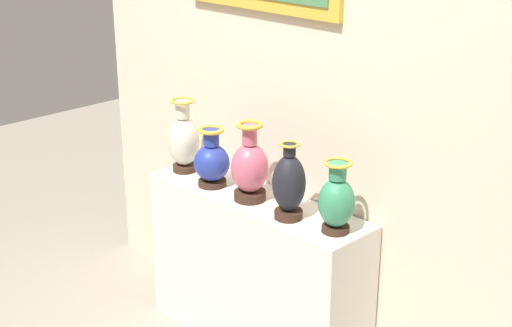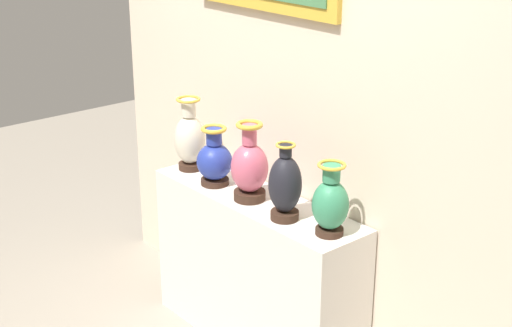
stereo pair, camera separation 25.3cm
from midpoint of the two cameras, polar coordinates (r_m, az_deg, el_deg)
display_shelf at (r=3.85m, az=-1.90°, el=-8.26°), size 1.26×0.34×0.82m
back_wall at (r=3.63m, az=0.53°, el=7.09°), size 2.78×0.14×2.80m
vase_ivory at (r=3.98m, az=-7.32°, el=1.74°), size 0.16×0.16×0.39m
vase_cobalt at (r=3.78m, az=-5.28°, el=0.16°), size 0.18×0.18×0.31m
vase_rose at (r=3.59m, az=-2.49°, el=-0.34°), size 0.18×0.18×0.39m
vase_onyx at (r=3.39m, az=0.38°, el=-1.66°), size 0.15×0.15×0.36m
vase_jade at (r=3.27m, az=3.92°, el=-2.88°), size 0.16×0.16×0.33m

